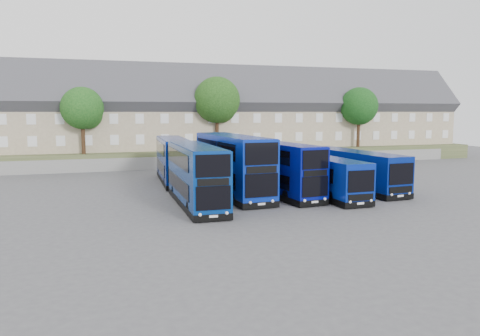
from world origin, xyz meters
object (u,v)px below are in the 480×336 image
Objects in this scene: coach_east_a at (321,176)px; tree_west at (83,110)px; dd_front_mid at (233,166)px; tree_east at (360,108)px; dd_front_left at (196,176)px; tree_mid at (218,102)px; tree_far at (369,106)px.

tree_west reaches higher than coach_east_a.
tree_east is at bearing 37.28° from dd_front_mid.
tree_west is at bearing 128.75° from coach_east_a.
dd_front_mid is (3.79, 3.35, 0.24)m from dd_front_left.
tree_east is (20.00, -0.50, -0.68)m from tree_mid.
tree_mid is (-2.58, 22.98, 6.51)m from coach_east_a.
tree_far reaches higher than dd_front_mid.
dd_front_left reaches higher than coach_east_a.
dd_front_left is at bearing -140.96° from dd_front_mid.
tree_east is (17.42, 22.48, 5.83)m from coach_east_a.
coach_east_a is 1.35× the size of tree_far.
tree_east is 0.94× the size of tree_far.
tree_far reaches higher than coach_east_a.
tree_east reaches higher than tree_west.
tree_mid reaches higher than coach_east_a.
tree_east is at bearing 0.00° from tree_west.
tree_mid is 1.12× the size of tree_east.
coach_east_a is 29.67m from tree_west.
tree_mid is at bearing 1.79° from tree_west.
dd_front_left is at bearing -174.75° from coach_east_a.
coach_east_a is (6.93, -2.21, -0.84)m from dd_front_mid.
tree_west is at bearing -178.21° from tree_mid.
dd_front_left is 25.37m from tree_west.
tree_mid reaches higher than tree_far.
tree_far is (42.00, 7.00, 0.68)m from tree_west.
tree_mid reaches higher than dd_front_mid.
tree_far reaches higher than tree_east.
dd_front_mid is 23.83m from tree_west.
dd_front_mid is at bearing -101.82° from tree_mid.
dd_front_mid is at bearing 161.45° from coach_east_a.
dd_front_left is 1.45× the size of tree_west.
tree_east reaches higher than dd_front_mid.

